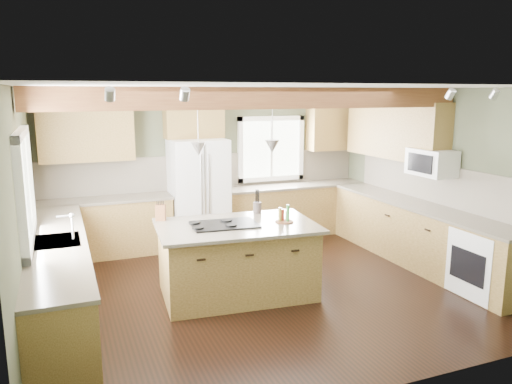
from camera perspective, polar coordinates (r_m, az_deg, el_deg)
name	(u,v)px	position (r m, az deg, el deg)	size (l,w,h in m)	color
floor	(265,288)	(6.71, 1.02, -10.93)	(5.60, 5.60, 0.00)	black
ceiling	(266,87)	(6.21, 1.10, 11.88)	(5.60, 5.60, 0.00)	silver
wall_back	(209,166)	(8.66, -5.38, 3.01)	(5.60, 5.60, 0.00)	#424833
wall_left	(23,211)	(5.87, -25.06, -1.94)	(5.00, 5.00, 0.00)	#424833
wall_right	(440,178)	(7.84, 20.29, 1.50)	(5.00, 5.00, 0.00)	#424833
ceiling_beam	(267,98)	(6.18, 1.23, 10.68)	(5.55, 0.26, 0.26)	#5D2E1A
soffit_trim	(209,93)	(8.47, -5.34, 11.25)	(5.55, 0.20, 0.10)	#5D2E1A
backsplash_back	(209,171)	(8.66, -5.34, 2.41)	(5.58, 0.03, 0.58)	brown
backsplash_right	(436,184)	(7.88, 19.93, 0.91)	(0.03, 3.70, 0.58)	brown
base_cab_back_left	(106,228)	(8.22, -16.74, -3.99)	(2.02, 0.60, 0.88)	brown
counter_back_left	(105,200)	(8.11, -16.92, -0.85)	(2.06, 0.64, 0.04)	#4D4538
base_cab_back_right	(294,210)	(9.08, 4.33, -2.12)	(2.62, 0.60, 0.88)	brown
counter_back_right	(294,186)	(8.98, 4.37, 0.74)	(2.66, 0.64, 0.04)	#4D4538
base_cab_left	(60,281)	(6.14, -21.54, -9.48)	(0.60, 3.70, 0.88)	brown
counter_left	(56,242)	(6.00, -21.86, -5.36)	(0.64, 3.74, 0.04)	#4D4538
base_cab_right	(418,235)	(7.86, 17.99, -4.75)	(0.60, 3.70, 0.88)	brown
counter_right	(420,206)	(7.75, 18.20, -1.48)	(0.64, 3.74, 0.04)	#4D4538
upper_cab_back_left	(86,132)	(8.08, -18.85, 6.52)	(1.40, 0.35, 0.90)	brown
upper_cab_over_fridge	(194,117)	(8.33, -7.14, 8.53)	(0.96, 0.35, 0.70)	brown
upper_cab_right	(395,130)	(8.34, 15.56, 6.84)	(0.35, 2.20, 0.90)	brown
upper_cab_back_corner	(332,125)	(9.34, 8.63, 7.54)	(0.90, 0.35, 0.90)	brown
window_left	(23,187)	(5.87, -25.04, 0.56)	(0.04, 1.60, 1.05)	white
window_back	(271,149)	(9.00, 1.70, 4.97)	(1.10, 0.04, 1.00)	white
sink	(56,242)	(6.00, -21.86, -5.31)	(0.50, 0.65, 0.03)	#262628
faucet	(73,228)	(5.96, -20.23, -3.85)	(0.02, 0.02, 0.28)	#B2B2B7
dishwasher	(62,332)	(4.94, -21.25, -14.71)	(0.60, 0.60, 0.84)	white
oven	(486,263)	(6.96, 24.78, -7.40)	(0.60, 0.72, 0.84)	white
microwave	(432,162)	(7.62, 19.44, 3.20)	(0.40, 0.70, 0.38)	white
pendant_left	(198,149)	(5.97, -6.59, 4.91)	(0.18, 0.18, 0.16)	#B2B2B7
pendant_right	(272,147)	(6.20, 1.85, 5.21)	(0.18, 0.18, 0.16)	#B2B2B7
refrigerator	(199,194)	(8.28, -6.57, -0.19)	(0.90, 0.74, 1.80)	white
island	(237,261)	(6.38, -2.19, -7.88)	(1.85, 1.13, 0.88)	brown
island_top	(237,226)	(6.25, -2.22, -3.89)	(1.97, 1.25, 0.04)	#4D4538
cooktop	(225,224)	(6.21, -3.60, -3.73)	(0.80, 0.53, 0.02)	black
knife_block	(161,213)	(6.53, -10.85, -2.32)	(0.12, 0.09, 0.21)	brown
utensil_crock	(257,208)	(6.81, 0.15, -1.79)	(0.11, 0.11, 0.15)	#3A312E
bottle_tray	(284,214)	(6.33, 3.26, -2.53)	(0.23, 0.23, 0.21)	brown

